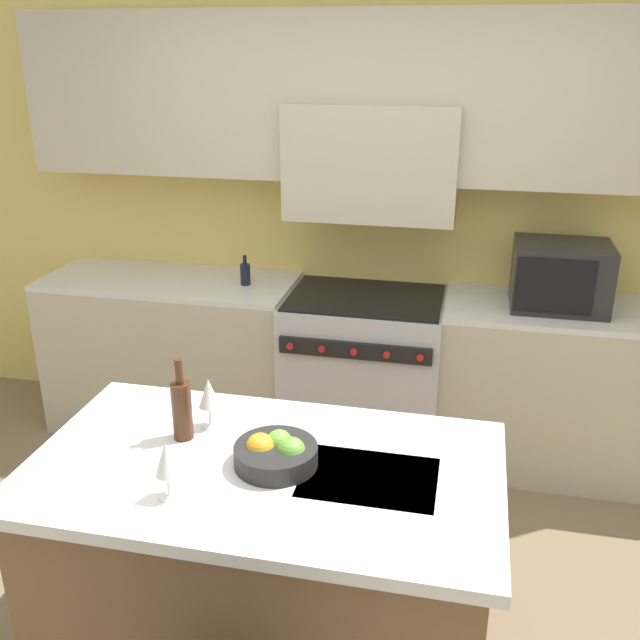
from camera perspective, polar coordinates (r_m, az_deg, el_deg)
name	(u,v)px	position (r m, az deg, el deg)	size (l,w,h in m)	color
back_cabinetry	(376,165)	(4.02, 4.51, 12.25)	(10.00, 0.46, 2.70)	#DBC166
back_counter	(364,370)	(4.13, 3.56, -4.03)	(3.83, 0.62, 0.95)	#B2AD93
range_stove	(364,373)	(4.11, 3.51, -4.24)	(0.87, 0.70, 0.93)	#B7B7BC
microwave	(560,276)	(3.88, 18.68, 3.37)	(0.48, 0.38, 0.34)	black
kitchen_island	(268,573)	(2.72, -4.22, -19.53)	(1.59, 0.91, 0.92)	brown
wine_bottle	(182,409)	(2.57, -11.00, -6.97)	(0.07, 0.07, 0.31)	#422314
wine_glass_near	(166,460)	(2.26, -12.19, -10.93)	(0.08, 0.08, 0.19)	white
wine_glass_far	(209,394)	(2.62, -8.89, -5.89)	(0.08, 0.08, 0.19)	white
fruit_bowl	(276,453)	(2.42, -3.55, -10.56)	(0.28, 0.28, 0.11)	black
oil_bottle_on_counter	(245,274)	(4.08, -6.00, 3.71)	(0.06, 0.06, 0.17)	black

